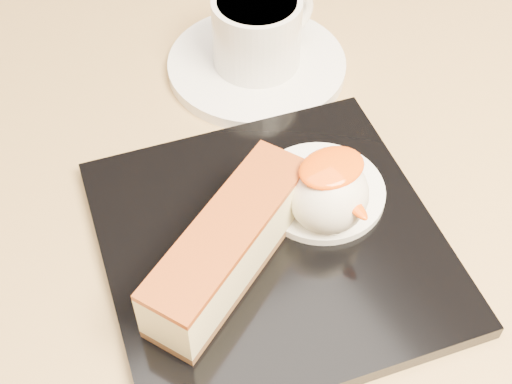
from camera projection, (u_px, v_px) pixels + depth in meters
table at (220, 376)px, 0.59m from camera, size 0.80×0.80×0.72m
dessert_plate at (271, 244)px, 0.48m from camera, size 0.26×0.26×0.01m
cheesecake at (229, 246)px, 0.44m from camera, size 0.14×0.10×0.05m
cream_smear at (321, 191)px, 0.50m from camera, size 0.09×0.09×0.01m
ice_cream_scoop at (328, 194)px, 0.47m from camera, size 0.05×0.05×0.05m
mango_sauce at (332, 168)px, 0.45m from camera, size 0.05×0.03×0.01m
mint_sprig at (266, 181)px, 0.50m from camera, size 0.03×0.02×0.00m
saucer at (257, 65)px, 0.60m from camera, size 0.15×0.15×0.01m
coffee_cup at (259, 30)px, 0.58m from camera, size 0.10×0.07×0.06m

